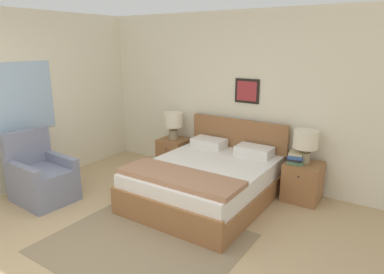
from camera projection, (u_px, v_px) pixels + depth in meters
wall_back at (234, 97)px, 5.37m from camera, size 7.21×0.09×2.60m
wall_left at (50, 97)px, 5.40m from camera, size 0.08×5.47×2.60m
area_rug_main at (145, 243)px, 3.75m from camera, size 2.01×1.73×0.01m
bed at (206, 181)px, 4.71m from camera, size 1.61×1.98×0.99m
armchair at (41, 178)px, 4.73m from camera, size 0.83×0.69×0.96m
nightstand_near_window at (174, 154)px, 5.91m from camera, size 0.48×0.48×0.54m
nightstand_by_door at (303, 182)px, 4.73m from camera, size 0.48×0.48×0.54m
table_lamp_near_window at (173, 121)px, 5.78m from camera, size 0.33×0.33×0.46m
table_lamp_by_door at (305, 142)px, 4.59m from camera, size 0.33×0.33×0.46m
book_thick_bottom at (296, 161)px, 4.68m from camera, size 0.25×0.28×0.04m
book_hardcover_middle at (296, 159)px, 4.67m from camera, size 0.17×0.25×0.03m
book_novel_upper at (296, 156)px, 4.66m from camera, size 0.23×0.27×0.04m
book_slim_near_top at (296, 153)px, 4.65m from camera, size 0.21×0.23×0.03m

